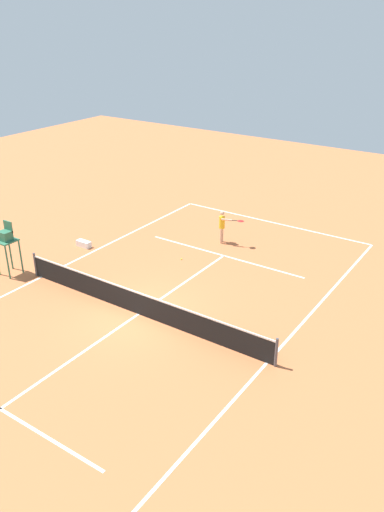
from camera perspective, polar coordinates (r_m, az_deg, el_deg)
ground_plane at (r=20.03m, az=-5.88°, el=-6.34°), size 60.00×60.00×0.00m
court_lines at (r=20.03m, az=-5.88°, el=-6.33°), size 10.95×23.03×0.01m
tennis_net at (r=19.77m, az=-5.94°, el=-5.12°), size 11.55×0.10×1.07m
player_serving at (r=25.58m, az=3.41°, el=3.50°), size 1.30×0.53×1.66m
tennis_ball at (r=24.13m, az=-1.16°, el=-0.33°), size 0.07×0.07×0.07m
umpire_chair at (r=23.57m, az=-19.66°, el=1.68°), size 0.80×0.80×2.41m
equipment_bag at (r=25.97m, az=-11.77°, el=1.32°), size 0.76×0.32×0.30m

